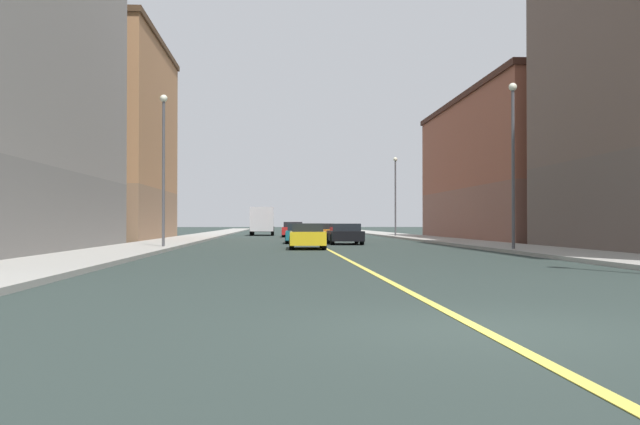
# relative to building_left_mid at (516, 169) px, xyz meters

# --- Properties ---
(ground_plane) EXTENTS (400.00, 400.00, 0.00)m
(ground_plane) POSITION_rel_building_left_mid_xyz_m (-15.30, -43.54, -5.30)
(ground_plane) COLOR #293531
(ground_plane) RESTS_ON ground
(sidewalk_left) EXTENTS (3.60, 168.00, 0.15)m
(sidewalk_left) POSITION_rel_building_left_mid_xyz_m (-6.18, 5.46, -5.23)
(sidewalk_left) COLOR #9E9B93
(sidewalk_left) RESTS_ON ground
(sidewalk_right) EXTENTS (3.60, 168.00, 0.15)m
(sidewalk_right) POSITION_rel_building_left_mid_xyz_m (-24.43, 5.46, -5.23)
(sidewalk_right) COLOR #9E9B93
(sidewalk_right) RESTS_ON ground
(lane_center_stripe) EXTENTS (0.16, 154.00, 0.01)m
(lane_center_stripe) POSITION_rel_building_left_mid_xyz_m (-15.30, 5.46, -5.30)
(lane_center_stripe) COLOR #E5D14C
(lane_center_stripe) RESTS_ON ground
(building_left_mid) EXTENTS (9.05, 25.80, 10.59)m
(building_left_mid) POSITION_rel_building_left_mid_xyz_m (0.00, 0.00, 0.00)
(building_left_mid) COLOR brown
(building_left_mid) RESTS_ON ground
(building_right_midblock) EXTENTS (9.05, 17.64, 14.71)m
(building_right_midblock) POSITION_rel_building_left_mid_xyz_m (-30.61, 1.11, 2.06)
(building_right_midblock) COLOR #8F6B4F
(building_right_midblock) RESTS_ON ground
(street_lamp_left_near) EXTENTS (0.36, 0.36, 7.30)m
(street_lamp_left_near) POSITION_rel_building_left_mid_xyz_m (-7.38, -21.31, -0.74)
(street_lamp_left_near) COLOR #4C4C51
(street_lamp_left_near) RESTS_ON ground
(street_lamp_right_near) EXTENTS (0.36, 0.36, 7.35)m
(street_lamp_right_near) POSITION_rel_building_left_mid_xyz_m (-23.23, -17.13, -0.72)
(street_lamp_right_near) COLOR #4C4C51
(street_lamp_right_near) RESTS_ON ground
(street_lamp_left_far) EXTENTS (0.36, 0.36, 6.86)m
(street_lamp_left_far) POSITION_rel_building_left_mid_xyz_m (-7.38, 9.78, -0.97)
(street_lamp_left_far) COLOR #4C4C51
(street_lamp_left_far) RESTS_ON ground
(car_red) EXTENTS (2.08, 4.65, 1.35)m
(car_red) POSITION_rel_building_left_mid_xyz_m (-16.25, 12.23, -4.63)
(car_red) COLOR red
(car_red) RESTS_ON ground
(car_teal) EXTENTS (1.99, 4.31, 1.24)m
(car_teal) POSITION_rel_building_left_mid_xyz_m (-16.25, -7.24, -4.70)
(car_teal) COLOR #196670
(car_teal) RESTS_ON ground
(car_yellow) EXTENTS (1.85, 4.40, 1.26)m
(car_yellow) POSITION_rel_building_left_mid_xyz_m (-16.24, -16.77, -4.68)
(car_yellow) COLOR gold
(car_yellow) RESTS_ON ground
(car_orange) EXTENTS (1.88, 4.40, 1.23)m
(car_orange) POSITION_rel_building_left_mid_xyz_m (-14.22, 2.52, -4.70)
(car_orange) COLOR orange
(car_orange) RESTS_ON ground
(car_black) EXTENTS (1.95, 4.42, 1.24)m
(car_black) POSITION_rel_building_left_mid_xyz_m (-13.66, -9.37, -4.68)
(car_black) COLOR black
(car_black) RESTS_ON ground
(box_truck) EXTENTS (2.38, 7.79, 2.82)m
(box_truck) POSITION_rel_building_left_mid_xyz_m (-19.17, 20.63, -3.78)
(box_truck) COLOR beige
(box_truck) RESTS_ON ground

